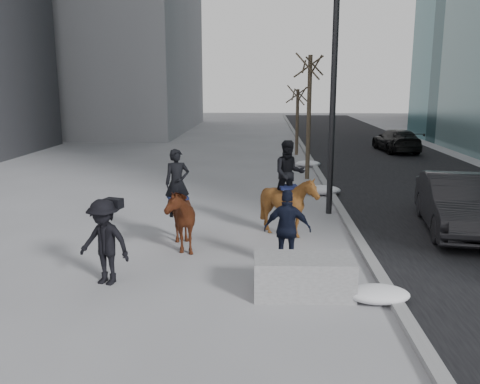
{
  "coord_description": "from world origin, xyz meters",
  "views": [
    {
      "loc": [
        0.56,
        -10.41,
        4.0
      ],
      "look_at": [
        0.0,
        1.2,
        1.5
      ],
      "focal_mm": 38.0,
      "sensor_mm": 36.0,
      "label": 1
    }
  ],
  "objects_px": {
    "planter": "(303,276)",
    "mounted_left": "(177,212)",
    "car_near": "(457,204)",
    "mounted_right": "(289,199)"
  },
  "relations": [
    {
      "from": "planter",
      "to": "mounted_left",
      "type": "distance_m",
      "value": 4.03
    },
    {
      "from": "planter",
      "to": "car_near",
      "type": "xyz_separation_m",
      "value": [
        4.52,
        4.56,
        0.39
      ]
    },
    {
      "from": "car_near",
      "to": "mounted_left",
      "type": "relative_size",
      "value": 1.92
    },
    {
      "from": "planter",
      "to": "car_near",
      "type": "height_order",
      "value": "car_near"
    },
    {
      "from": "car_near",
      "to": "mounted_right",
      "type": "bearing_deg",
      "value": -162.73
    },
    {
      "from": "car_near",
      "to": "mounted_left",
      "type": "bearing_deg",
      "value": -157.76
    },
    {
      "from": "planter",
      "to": "mounted_right",
      "type": "height_order",
      "value": "mounted_right"
    },
    {
      "from": "planter",
      "to": "mounted_left",
      "type": "relative_size",
      "value": 0.78
    },
    {
      "from": "planter",
      "to": "mounted_right",
      "type": "xyz_separation_m",
      "value": [
        -0.12,
        3.85,
        0.64
      ]
    },
    {
      "from": "mounted_right",
      "to": "mounted_left",
      "type": "bearing_deg",
      "value": -158.43
    }
  ]
}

